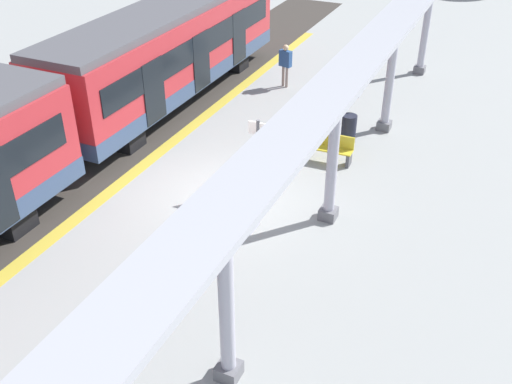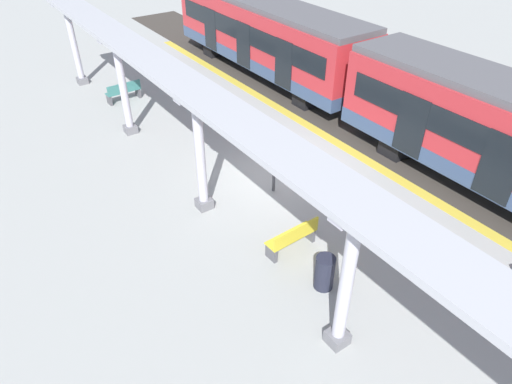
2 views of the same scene
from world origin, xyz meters
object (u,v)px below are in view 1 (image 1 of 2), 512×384
object	(u,v)px
canopy_pillar_second	(226,302)
bench_mid_platform	(329,148)
canopy_pillar_third	(333,156)
canopy_pillar_fourth	(390,77)
passenger_waiting_near_edge	(285,61)
train_far_carriage	(169,52)
trash_bin	(349,129)
platform_info_sign	(258,149)
canopy_pillar_fifth	(426,28)

from	to	relation	value
canopy_pillar_second	bench_mid_platform	size ratio (longest dim) A/B	2.43
canopy_pillar_third	canopy_pillar_fourth	xyz separation A→B (m)	(0.00, 5.85, 0.00)
passenger_waiting_near_edge	canopy_pillar_third	bearing A→B (deg)	-60.55
train_far_carriage	trash_bin	bearing A→B (deg)	-4.86
trash_bin	platform_info_sign	size ratio (longest dim) A/B	0.43
canopy_pillar_fourth	bench_mid_platform	world-z (taller)	canopy_pillar_fourth
bench_mid_platform	platform_info_sign	world-z (taller)	platform_info_sign
canopy_pillar_fourth	canopy_pillar_fifth	distance (m)	5.84
trash_bin	canopy_pillar_second	bearing A→B (deg)	-85.31
bench_mid_platform	canopy_pillar_second	bearing A→B (deg)	-83.34
canopy_pillar_fourth	canopy_pillar_fifth	bearing A→B (deg)	90.00
canopy_pillar_fourth	passenger_waiting_near_edge	bearing A→B (deg)	154.59
train_far_carriage	canopy_pillar_fifth	size ratio (longest dim) A/B	3.30
canopy_pillar_third	passenger_waiting_near_edge	distance (m)	9.21
train_far_carriage	passenger_waiting_near_edge	bearing A→B (deg)	41.56
canopy_pillar_third	canopy_pillar_fourth	world-z (taller)	same
canopy_pillar_third	platform_info_sign	distance (m)	2.36
trash_bin	canopy_pillar_third	bearing A→B (deg)	-79.33
canopy_pillar_fourth	bench_mid_platform	distance (m)	3.35
train_far_carriage	canopy_pillar_fourth	world-z (taller)	canopy_pillar_fourth
canopy_pillar_fourth	trash_bin	size ratio (longest dim) A/B	3.93
trash_bin	passenger_waiting_near_edge	size ratio (longest dim) A/B	0.56
canopy_pillar_second	canopy_pillar_fifth	xyz separation A→B (m)	(0.00, 17.47, 0.00)
canopy_pillar_second	platform_info_sign	world-z (taller)	canopy_pillar_second
bench_mid_platform	train_far_carriage	bearing A→B (deg)	163.24
train_far_carriage	canopy_pillar_third	bearing A→B (deg)	-32.78
canopy_pillar_second	canopy_pillar_third	bearing A→B (deg)	90.00
train_far_carriage	canopy_pillar_fourth	distance (m)	7.87
canopy_pillar_second	passenger_waiting_near_edge	world-z (taller)	canopy_pillar_second
canopy_pillar_fifth	platform_info_sign	size ratio (longest dim) A/B	1.68
canopy_pillar_fifth	passenger_waiting_near_edge	world-z (taller)	canopy_pillar_fifth
canopy_pillar_third	canopy_pillar_fifth	bearing A→B (deg)	90.00
platform_info_sign	passenger_waiting_near_edge	bearing A→B (deg)	106.77
bench_mid_platform	trash_bin	size ratio (longest dim) A/B	1.61
bench_mid_platform	platform_info_sign	bearing A→B (deg)	-115.94
passenger_waiting_near_edge	platform_info_sign	bearing A→B (deg)	-73.23
canopy_pillar_third	canopy_pillar_fourth	bearing A→B (deg)	90.00
canopy_pillar_second	trash_bin	world-z (taller)	canopy_pillar_second
canopy_pillar_second	bench_mid_platform	bearing A→B (deg)	96.66
canopy_pillar_fourth	trash_bin	bearing A→B (deg)	-120.98
canopy_pillar_fourth	platform_info_sign	distance (m)	5.84
train_far_carriage	platform_info_sign	xyz separation A→B (m)	(5.58, -4.57, -0.50)
trash_bin	canopy_pillar_fourth	bearing A→B (deg)	59.02
canopy_pillar_third	train_far_carriage	bearing A→B (deg)	147.22
train_far_carriage	canopy_pillar_fifth	bearing A→B (deg)	40.31
canopy_pillar_fifth	platform_info_sign	bearing A→B (deg)	-101.34
train_far_carriage	platform_info_sign	bearing A→B (deg)	-39.26
bench_mid_platform	passenger_waiting_near_edge	distance (m)	6.12
canopy_pillar_fifth	trash_bin	xyz separation A→B (m)	(-0.84, -7.24, -1.40)
train_far_carriage	canopy_pillar_third	xyz separation A→B (m)	(7.83, -5.04, 0.04)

